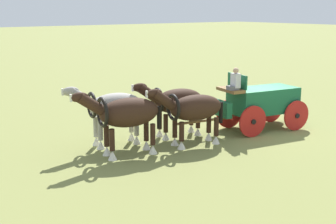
{
  "coord_description": "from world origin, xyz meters",
  "views": [
    {
      "loc": [
        14.13,
        12.27,
        4.91
      ],
      "look_at": [
        4.38,
        -0.69,
        1.2
      ],
      "focal_mm": 48.66,
      "sensor_mm": 36.0,
      "label": 1
    }
  ],
  "objects_px": {
    "draft_horse_rear_off": "(176,102)",
    "draft_horse_lead_off": "(112,108)",
    "show_wagon": "(260,102)",
    "draft_horse_rear_near": "(193,109)",
    "draft_horse_lead_near": "(126,114)"
  },
  "relations": [
    {
      "from": "draft_horse_rear_near",
      "to": "draft_horse_lead_off",
      "type": "bearing_deg",
      "value": -36.62
    },
    {
      "from": "draft_horse_rear_near",
      "to": "draft_horse_rear_off",
      "type": "distance_m",
      "value": 1.3
    },
    {
      "from": "draft_horse_lead_near",
      "to": "draft_horse_lead_off",
      "type": "height_order",
      "value": "draft_horse_lead_near"
    },
    {
      "from": "draft_horse_rear_off",
      "to": "draft_horse_lead_off",
      "type": "height_order",
      "value": "draft_horse_lead_off"
    },
    {
      "from": "draft_horse_rear_off",
      "to": "draft_horse_lead_off",
      "type": "distance_m",
      "value": 2.61
    },
    {
      "from": "show_wagon",
      "to": "draft_horse_rear_off",
      "type": "height_order",
      "value": "show_wagon"
    },
    {
      "from": "draft_horse_rear_off",
      "to": "draft_horse_lead_near",
      "type": "bearing_deg",
      "value": 16.54
    },
    {
      "from": "show_wagon",
      "to": "draft_horse_rear_near",
      "type": "bearing_deg",
      "value": 0.15
    },
    {
      "from": "show_wagon",
      "to": "draft_horse_rear_off",
      "type": "relative_size",
      "value": 1.89
    },
    {
      "from": "show_wagon",
      "to": "draft_horse_lead_off",
      "type": "height_order",
      "value": "show_wagon"
    },
    {
      "from": "draft_horse_lead_off",
      "to": "draft_horse_rear_off",
      "type": "bearing_deg",
      "value": 169.92
    },
    {
      "from": "draft_horse_rear_off",
      "to": "draft_horse_lead_near",
      "type": "height_order",
      "value": "draft_horse_lead_near"
    },
    {
      "from": "show_wagon",
      "to": "draft_horse_rear_off",
      "type": "distance_m",
      "value": 3.63
    },
    {
      "from": "draft_horse_rear_off",
      "to": "draft_horse_lead_off",
      "type": "xyz_separation_m",
      "value": [
        2.57,
        -0.46,
        0.05
      ]
    },
    {
      "from": "draft_horse_rear_near",
      "to": "draft_horse_rear_off",
      "type": "relative_size",
      "value": 1.01
    }
  ]
}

